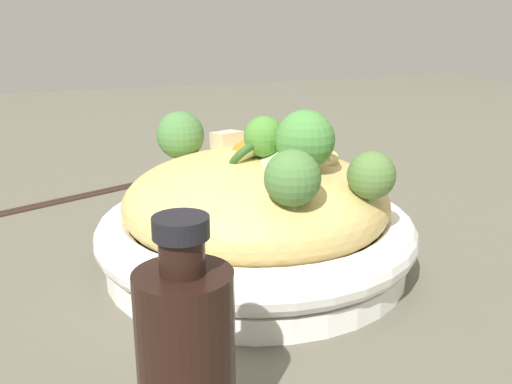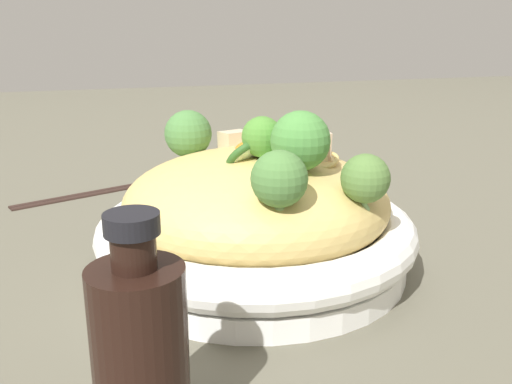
{
  "view_description": "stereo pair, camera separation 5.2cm",
  "coord_description": "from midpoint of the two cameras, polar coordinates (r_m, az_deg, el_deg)",
  "views": [
    {
      "loc": [
        -0.19,
        -0.46,
        0.22
      ],
      "look_at": [
        0.0,
        0.0,
        0.07
      ],
      "focal_mm": 40.27,
      "sensor_mm": 36.0,
      "label": 1
    },
    {
      "loc": [
        -0.14,
        -0.47,
        0.22
      ],
      "look_at": [
        0.0,
        0.0,
        0.07
      ],
      "focal_mm": 40.27,
      "sensor_mm": 36.0,
      "label": 2
    }
  ],
  "objects": [
    {
      "name": "ground_plane",
      "position": [
        0.54,
        2.75,
        -7.51
      ],
      "size": [
        3.0,
        3.0,
        0.0
      ],
      "primitive_type": "plane",
      "color": "#5B5849"
    },
    {
      "name": "serving_bowl",
      "position": [
        0.53,
        2.79,
        -4.72
      ],
      "size": [
        0.29,
        0.29,
        0.06
      ],
      "color": "white",
      "rests_on": "ground_plane"
    },
    {
      "name": "noodle_heap",
      "position": [
        0.52,
        2.85,
        -0.98
      ],
      "size": [
        0.24,
        0.24,
        0.09
      ],
      "color": "tan",
      "rests_on": "serving_bowl"
    },
    {
      "name": "broccoli_florets",
      "position": [
        0.48,
        4.19,
        4.03
      ],
      "size": [
        0.17,
        0.24,
        0.08
      ],
      "color": "#A3B77A",
      "rests_on": "serving_bowl"
    },
    {
      "name": "carrot_coins",
      "position": [
        0.56,
        5.81,
        4.08
      ],
      "size": [
        0.13,
        0.14,
        0.04
      ],
      "color": "orange",
      "rests_on": "serving_bowl"
    },
    {
      "name": "zucchini_slices",
      "position": [
        0.53,
        4.87,
        3.98
      ],
      "size": [
        0.12,
        0.16,
        0.05
      ],
      "color": "beige",
      "rests_on": "serving_bowl"
    },
    {
      "name": "chicken_chunks",
      "position": [
        0.53,
        6.25,
        4.37
      ],
      "size": [
        0.08,
        0.12,
        0.04
      ],
      "color": "beige",
      "rests_on": "serving_bowl"
    },
    {
      "name": "soy_sauce_bottle",
      "position": [
        0.31,
        -6.64,
        -15.7
      ],
      "size": [
        0.05,
        0.05,
        0.13
      ],
      "color": "black",
      "rests_on": "ground_plane"
    },
    {
      "name": "chopsticks_pair",
      "position": [
        0.78,
        -13.88,
        0.04
      ],
      "size": [
        0.21,
        0.09,
        0.01
      ],
      "color": "black",
      "rests_on": "ground_plane"
    }
  ]
}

